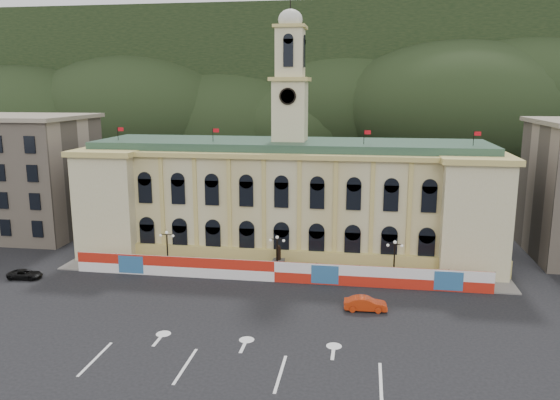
% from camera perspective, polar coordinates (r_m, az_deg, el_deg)
% --- Properties ---
extents(ground, '(260.00, 260.00, 0.00)m').
position_cam_1_polar(ground, '(52.18, -3.38, -14.14)').
color(ground, black).
rests_on(ground, ground).
extents(lane_markings, '(26.00, 10.00, 0.02)m').
position_cam_1_polar(lane_markings, '(47.84, -4.71, -16.69)').
color(lane_markings, white).
rests_on(lane_markings, ground).
extents(hill_ridge, '(230.00, 80.00, 64.00)m').
position_cam_1_polar(hill_ridge, '(168.20, 5.55, 10.50)').
color(hill_ridge, black).
rests_on(hill_ridge, ground).
extents(city_hall, '(56.20, 17.60, 37.10)m').
position_cam_1_polar(city_hall, '(75.68, 0.99, 0.34)').
color(city_hall, beige).
rests_on(city_hall, ground).
extents(side_building_left, '(21.00, 17.00, 18.60)m').
position_cam_1_polar(side_building_left, '(94.39, -25.54, 2.37)').
color(side_building_left, tan).
rests_on(side_building_left, ground).
extents(hoarding_fence, '(50.00, 0.44, 2.50)m').
position_cam_1_polar(hoarding_fence, '(65.39, -0.52, -7.48)').
color(hoarding_fence, red).
rests_on(hoarding_fence, ground).
extents(pavement, '(56.00, 5.50, 0.16)m').
position_cam_1_polar(pavement, '(68.28, -0.20, -7.68)').
color(pavement, slate).
rests_on(pavement, ground).
extents(statue, '(1.40, 1.40, 3.72)m').
position_cam_1_polar(statue, '(68.16, -0.16, -6.73)').
color(statue, '#595651').
rests_on(statue, ground).
extents(lamp_left, '(1.96, 0.44, 5.15)m').
position_cam_1_polar(lamp_left, '(70.17, -11.70, -4.83)').
color(lamp_left, black).
rests_on(lamp_left, ground).
extents(lamp_center, '(1.96, 0.44, 5.15)m').
position_cam_1_polar(lamp_center, '(66.64, -0.30, -5.46)').
color(lamp_center, black).
rests_on(lamp_center, ground).
extents(lamp_right, '(1.96, 0.44, 5.15)m').
position_cam_1_polar(lamp_right, '(65.96, 11.86, -5.90)').
color(lamp_right, black).
rests_on(lamp_right, ground).
extents(red_sedan, '(2.05, 4.62, 1.46)m').
position_cam_1_polar(red_sedan, '(58.18, 8.92, -10.67)').
color(red_sedan, '#BB2E0D').
rests_on(red_sedan, ground).
extents(black_suv, '(2.53, 4.36, 1.13)m').
position_cam_1_polar(black_suv, '(73.35, -25.08, -7.04)').
color(black_suv, black).
rests_on(black_suv, ground).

